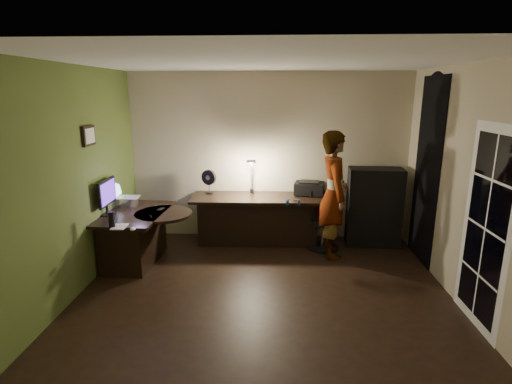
{
  "coord_description": "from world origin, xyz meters",
  "views": [
    {
      "loc": [
        0.13,
        -4.44,
        2.38
      ],
      "look_at": [
        -0.15,
        1.05,
        1.0
      ],
      "focal_mm": 28.0,
      "sensor_mm": 36.0,
      "label": 1
    }
  ],
  "objects_px": {
    "cabinet": "(374,207)",
    "person": "(334,195)",
    "desk_right": "(258,220)",
    "office_chair": "(324,222)",
    "monitor": "(106,202)",
    "desk_left": "(137,237)"
  },
  "relations": [
    {
      "from": "desk_right",
      "to": "office_chair",
      "type": "distance_m",
      "value": 1.05
    },
    {
      "from": "cabinet",
      "to": "person",
      "type": "bearing_deg",
      "value": -143.19
    },
    {
      "from": "cabinet",
      "to": "office_chair",
      "type": "relative_size",
      "value": 1.41
    },
    {
      "from": "desk_left",
      "to": "desk_right",
      "type": "xyz_separation_m",
      "value": [
        1.68,
        0.82,
        0.02
      ]
    },
    {
      "from": "desk_left",
      "to": "office_chair",
      "type": "distance_m",
      "value": 2.79
    },
    {
      "from": "desk_left",
      "to": "office_chair",
      "type": "xyz_separation_m",
      "value": [
        2.71,
        0.65,
        0.07
      ]
    },
    {
      "from": "desk_left",
      "to": "office_chair",
      "type": "bearing_deg",
      "value": 16.24
    },
    {
      "from": "desk_left",
      "to": "cabinet",
      "type": "bearing_deg",
      "value": 16.71
    },
    {
      "from": "desk_right",
      "to": "office_chair",
      "type": "xyz_separation_m",
      "value": [
        1.03,
        -0.17,
        0.05
      ]
    },
    {
      "from": "cabinet",
      "to": "person",
      "type": "distance_m",
      "value": 0.9
    },
    {
      "from": "monitor",
      "to": "desk_left",
      "type": "bearing_deg",
      "value": 17.44
    },
    {
      "from": "office_chair",
      "to": "person",
      "type": "distance_m",
      "value": 0.55
    },
    {
      "from": "monitor",
      "to": "person",
      "type": "height_order",
      "value": "person"
    },
    {
      "from": "monitor",
      "to": "cabinet",
      "type": "bearing_deg",
      "value": 12.56
    },
    {
      "from": "cabinet",
      "to": "monitor",
      "type": "bearing_deg",
      "value": -161.89
    },
    {
      "from": "office_chair",
      "to": "person",
      "type": "xyz_separation_m",
      "value": [
        0.1,
        -0.24,
        0.49
      ]
    },
    {
      "from": "desk_right",
      "to": "monitor",
      "type": "xyz_separation_m",
      "value": [
        -2.02,
        -0.94,
        0.53
      ]
    },
    {
      "from": "office_chair",
      "to": "cabinet",
      "type": "bearing_deg",
      "value": 8.99
    },
    {
      "from": "cabinet",
      "to": "desk_left",
      "type": "bearing_deg",
      "value": -162.38
    },
    {
      "from": "desk_left",
      "to": "desk_right",
      "type": "height_order",
      "value": "desk_right"
    },
    {
      "from": "monitor",
      "to": "office_chair",
      "type": "bearing_deg",
      "value": 12.27
    },
    {
      "from": "monitor",
      "to": "office_chair",
      "type": "height_order",
      "value": "monitor"
    }
  ]
}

